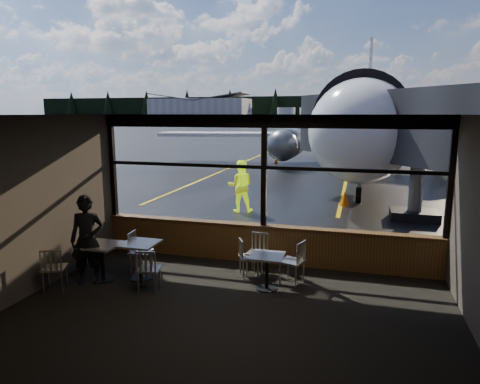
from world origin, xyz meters
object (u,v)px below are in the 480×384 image
at_px(chair_near_e, 292,262).
at_px(cafe_table_left, 102,262).
at_px(ground_crew, 240,186).
at_px(cafe_table_mid, 141,261).
at_px(chair_mid_w, 141,252).
at_px(jet_bridge, 407,146).
at_px(chair_near_n, 257,254).
at_px(chair_left_s, 55,268).
at_px(chair_mid_s, 149,269).
at_px(cone_nose, 345,199).
at_px(chair_near_w, 249,257).
at_px(passenger, 87,240).
at_px(airliner, 368,85).
at_px(cone_wing, 276,160).
at_px(cafe_table_near, 267,272).

bearing_deg(chair_near_e, cafe_table_left, 121.09).
bearing_deg(ground_crew, cafe_table_mid, 73.06).
bearing_deg(ground_crew, chair_mid_w, 71.48).
relative_size(jet_bridge, chair_near_n, 12.55).
xyz_separation_m(chair_left_s, ground_crew, (1.70, 7.80, 0.48)).
xyz_separation_m(chair_mid_s, ground_crew, (-0.14, 7.33, 0.48)).
height_order(jet_bridge, cone_nose, jet_bridge).
height_order(chair_near_w, passenger, passenger).
bearing_deg(chair_left_s, passenger, 24.45).
xyz_separation_m(jet_bridge, cone_nose, (-1.96, 1.56, -2.17)).
bearing_deg(airliner, chair_mid_s, -99.75).
xyz_separation_m(airliner, cone_nose, (-0.77, -12.56, -5.03)).
height_order(chair_mid_w, passenger, passenger).
bearing_deg(chair_mid_s, cone_nose, 57.43).
relative_size(cafe_table_left, cone_wing, 1.88).
height_order(airliner, ground_crew, airliner).
relative_size(cafe_table_left, chair_near_w, 0.95).
bearing_deg(cafe_table_near, chair_mid_w, 176.84).
xyz_separation_m(cafe_table_near, ground_crew, (-2.39, 6.61, 0.57)).
distance_m(chair_near_n, ground_crew, 6.13).
distance_m(cafe_table_left, chair_mid_w, 0.86).
bearing_deg(ground_crew, jet_bridge, 170.25).
relative_size(chair_near_n, chair_mid_w, 0.95).
height_order(airliner, cafe_table_left, airliner).
xyz_separation_m(chair_left_s, cone_nose, (5.33, 9.78, -0.18)).
bearing_deg(jet_bridge, cone_nose, 141.39).
relative_size(chair_near_n, chair_left_s, 0.97).
bearing_deg(cafe_table_mid, cafe_table_left, -158.12).
relative_size(cafe_table_mid, chair_near_w, 0.96).
height_order(cafe_table_left, cone_nose, cafe_table_left).
height_order(cafe_table_mid, chair_near_e, chair_near_e).
bearing_deg(cone_nose, airliner, 86.50).
distance_m(cafe_table_near, ground_crew, 7.06).
bearing_deg(passenger, chair_near_n, 5.87).
bearing_deg(airliner, chair_near_e, -93.03).
relative_size(chair_near_e, cone_wing, 2.21).
xyz_separation_m(chair_near_n, chair_mid_s, (-1.85, -1.55, 0.01)).
bearing_deg(airliner, cone_nose, -92.24).
xyz_separation_m(chair_mid_s, cone_wing, (-1.75, 22.73, -0.24)).
bearing_deg(chair_left_s, chair_near_e, -3.02).
relative_size(chair_near_w, ground_crew, 0.45).
relative_size(cafe_table_near, chair_mid_w, 0.77).
bearing_deg(chair_near_n, passenger, 31.32).
xyz_separation_m(passenger, cone_nose, (4.88, 9.29, -0.66)).
distance_m(cafe_table_left, chair_near_w, 3.14).
bearing_deg(chair_mid_w, chair_near_w, 95.92).
bearing_deg(chair_near_w, chair_mid_w, -106.05).
bearing_deg(cone_nose, cafe_table_mid, -114.35).
relative_size(cafe_table_left, chair_near_e, 0.85).
bearing_deg(ground_crew, chair_near_n, 94.96).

